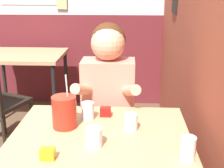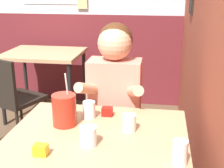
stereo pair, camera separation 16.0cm
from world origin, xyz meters
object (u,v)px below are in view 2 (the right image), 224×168
(main_table, at_px, (97,149))
(chair_near_window, at_px, (11,95))
(cocktail_pitcher, at_px, (64,110))
(background_table, at_px, (44,60))
(person_seated, at_px, (115,109))

(main_table, height_order, chair_near_window, chair_near_window)
(cocktail_pitcher, bearing_deg, background_table, 114.33)
(main_table, relative_size, person_seated, 0.72)
(main_table, bearing_deg, chair_near_window, 132.82)
(background_table, distance_m, person_seated, 1.58)
(main_table, distance_m, cocktail_pitcher, 0.27)
(chair_near_window, bearing_deg, cocktail_pitcher, -27.89)
(main_table, height_order, cocktail_pitcher, cocktail_pitcher)
(background_table, xyz_separation_m, cocktail_pitcher, (0.77, -1.71, 0.17))
(background_table, bearing_deg, cocktail_pitcher, -65.67)
(main_table, relative_size, cocktail_pitcher, 3.09)
(main_table, bearing_deg, background_table, 118.24)
(chair_near_window, height_order, cocktail_pitcher, cocktail_pitcher)
(main_table, distance_m, person_seated, 0.55)
(chair_near_window, distance_m, person_seated, 1.19)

